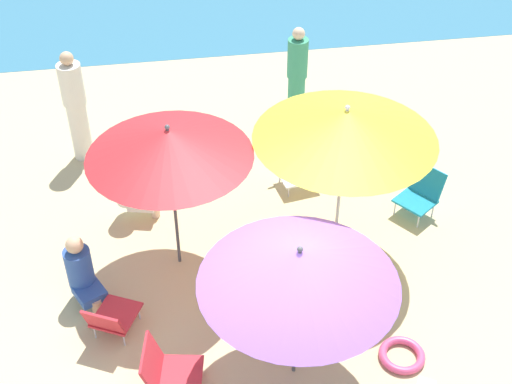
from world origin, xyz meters
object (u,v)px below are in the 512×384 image
Objects in this scene: beach_chair_a at (296,165)px; person_d at (297,78)px; beach_chair_b at (421,192)px; umbrella_yellow at (346,124)px; person_b at (132,190)px; person_c at (76,107)px; umbrella_purple at (299,268)px; beach_chair_d at (167,371)px; swim_ring at (402,355)px; umbrella_red at (169,143)px; beach_chair_c at (111,318)px; person_a at (81,271)px.

beach_chair_a is 1.61m from person_d.
umbrella_yellow is at bearing -16.23° from beach_chair_b.
person_b is 3.23m from person_d.
person_b is 1.72m from person_c.
umbrella_purple reaches higher than person_c.
swim_ring is at bearing 10.13° from beach_chair_d.
umbrella_purple is 3.87× the size of swim_ring.
beach_chair_b is at bearing 43.66° from beach_chair_d.
umbrella_red is 1.18× the size of person_c.
beach_chair_a is at bearing 100.03° from umbrella_yellow.
umbrella_yellow reaches higher than person_b.
person_c is 3.43× the size of swim_ring.
beach_chair_b is 0.42× the size of person_d.
person_c reaches higher than swim_ring.
person_a is (-0.32, 0.61, 0.17)m from beach_chair_c.
beach_chair_d is 2.57m from swim_ring.
person_b is (-0.29, 2.89, 0.14)m from beach_chair_d.
umbrella_yellow is at bearing 70.98° from person_a.
person_b is at bearing 105.72° from beach_chair_d.
beach_chair_d is (-2.27, -1.90, -1.57)m from umbrella_yellow.
umbrella_yellow is 3.35m from beach_chair_d.
umbrella_red is at bearing 134.10° from person_c.
beach_chair_d reaches higher than swim_ring.
beach_chair_b is 2.58m from swim_ring.
person_c is 5.71m from swim_ring.
beach_chair_b is at bearing 67.06° from swim_ring.
beach_chair_c reaches higher than swim_ring.
umbrella_purple is at bearing -59.64° from umbrella_red.
person_a is at bearing 147.91° from umbrella_purple.
beach_chair_b is (1.29, 0.47, -1.53)m from umbrella_yellow.
beach_chair_c is at bearing 114.19° from person_c.
beach_chair_b is 4.28m from beach_chair_d.
beach_chair_c is 2.10m from person_b.
person_c is at bearing 112.99° from beach_chair_d.
beach_chair_d is (-3.56, -2.37, -0.04)m from beach_chair_b.
person_d is at bearing -156.49° from person_c.
beach_chair_d is at bearing 120.11° from person_c.
umbrella_purple is 2.44m from beach_chair_c.
umbrella_purple is 1.17× the size of person_d.
umbrella_purple is 3.12× the size of beach_chair_a.
person_b is 0.52× the size of person_d.
person_a is at bearing 131.87° from beach_chair_d.
person_a reaches higher than beach_chair_d.
umbrella_purple is at bearing 30.52° from person_a.
beach_chair_b is 5.03m from person_c.
umbrella_purple reaches higher than person_d.
umbrella_yellow is 3.09m from person_b.
beach_chair_d is 0.71× the size of person_a.
person_d is (2.89, 3.94, 0.56)m from beach_chair_c.
swim_ring is at bearing -31.89° from person_b.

